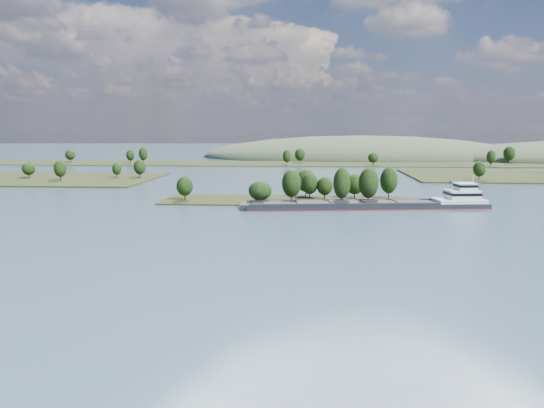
{
  "coord_description": "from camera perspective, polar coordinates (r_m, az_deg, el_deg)",
  "views": [
    {
      "loc": [
        10.33,
        -33.5,
        29.7
      ],
      "look_at": [
        -1.9,
        130.0,
        6.0
      ],
      "focal_mm": 35.0,
      "sensor_mm": 36.0,
      "label": 1
    }
  ],
  "objects": [
    {
      "name": "cargo_barge",
      "position": [
        201.95,
        11.76,
        0.05
      ],
      "size": [
        93.15,
        23.44,
        12.51
      ],
      "color": "black",
      "rests_on": "ground"
    },
    {
      "name": "tree_island",
      "position": [
        214.04,
        3.55,
        1.42
      ],
      "size": [
        100.0,
        33.38,
        15.4
      ],
      "color": "black",
      "rests_on": "ground"
    },
    {
      "name": "hill_west",
      "position": [
        536.63,
        9.62,
        4.94
      ],
      "size": [
        320.0,
        160.0,
        44.0
      ],
      "primitive_type": "ellipsoid",
      "color": "#38452F",
      "rests_on": "ground"
    },
    {
      "name": "back_shoreline",
      "position": [
        434.37,
        4.04,
        4.37
      ],
      "size": [
        900.0,
        60.0,
        15.22
      ],
      "color": "black",
      "rests_on": "ground"
    },
    {
      "name": "ground",
      "position": [
        156.69,
        0.42,
        -2.7
      ],
      "size": [
        1800.0,
        1800.0,
        0.0
      ],
      "primitive_type": "plane",
      "color": "#314455",
      "rests_on": "ground"
    }
  ]
}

